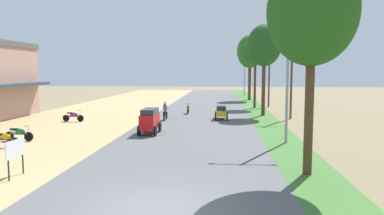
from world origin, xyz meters
name	(u,v)px	position (x,y,z in m)	size (l,w,h in m)	color
ground_plane	(155,209)	(0.00, 0.00, 0.00)	(180.00, 180.00, 0.00)	#7A6B4C
road_strip	(154,208)	(0.00, 0.00, 0.04)	(9.00, 140.00, 0.08)	#565659
median_strip	(345,214)	(5.70, 0.00, 0.03)	(2.40, 140.00, 0.06)	#3D6B2D
parked_motorbike_nearest	(5,138)	(-9.91, 8.09, 0.55)	(1.80, 0.54, 0.94)	black
parked_motorbike_second	(19,133)	(-10.11, 9.88, 0.55)	(1.80, 0.54, 0.94)	black
parked_motorbike_third	(73,116)	(-10.33, 18.39, 0.55)	(1.80, 0.54, 0.94)	black
street_signboard	(15,151)	(-6.06, 2.71, 1.11)	(0.06, 1.30, 1.50)	#262628
median_tree_nearest	(312,13)	(5.53, 4.11, 6.52)	(3.52, 3.52, 8.64)	#4C351E
median_tree_second	(264,46)	(5.90, 24.02, 6.61)	(3.17, 3.17, 8.56)	#4C351E
median_tree_third	(255,53)	(5.73, 31.22, 6.31)	(3.09, 3.09, 7.76)	#4C351E
median_tree_fourth	(250,52)	(5.97, 42.91, 7.05)	(3.76, 3.76, 9.45)	#4C351E
streetlamp_near	(288,66)	(5.80, 10.76, 4.56)	(3.16, 0.20, 7.81)	gray
streetlamp_mid	(245,69)	(5.80, 52.75, 4.59)	(3.16, 0.20, 7.88)	gray
utility_pole_near	(269,64)	(7.52, 32.93, 5.07)	(1.80, 0.20, 9.75)	brown
utility_pole_far	(292,71)	(8.15, 22.23, 4.28)	(1.80, 0.20, 8.19)	brown
car_van_red	(150,120)	(-2.78, 13.03, 1.02)	(1.19, 2.41, 1.67)	red
car_sedan_yellow	(221,112)	(1.97, 20.80, 0.74)	(1.10, 2.26, 1.19)	gold
motorbike_foreground_rider	(165,111)	(-2.82, 19.85, 0.86)	(0.54, 1.80, 1.66)	black
motorbike_ahead_second	(188,109)	(-1.33, 24.78, 0.57)	(0.54, 1.80, 0.94)	black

